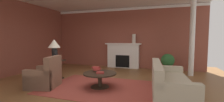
# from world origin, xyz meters

# --- Properties ---
(ground_plane) EXTENTS (9.41, 9.41, 0.00)m
(ground_plane) POSITION_xyz_m (0.00, 0.00, 0.00)
(ground_plane) COLOR brown
(wall_fireplace) EXTENTS (7.84, 0.12, 3.04)m
(wall_fireplace) POSITION_xyz_m (0.00, 3.26, 1.52)
(wall_fireplace) COLOR brown
(wall_fireplace) RESTS_ON ground_plane
(wall_window) EXTENTS (0.12, 6.99, 3.04)m
(wall_window) POSITION_xyz_m (-3.68, 0.30, 1.52)
(wall_window) COLOR brown
(wall_window) RESTS_ON ground_plane
(crown_moulding) EXTENTS (7.84, 0.08, 0.12)m
(crown_moulding) POSITION_xyz_m (0.00, 3.18, 2.96)
(crown_moulding) COLOR white
(area_rug) EXTENTS (3.23, 2.31, 0.01)m
(area_rug) POSITION_xyz_m (0.27, -0.27, 0.01)
(area_rug) COLOR #993D33
(area_rug) RESTS_ON ground_plane
(fireplace) EXTENTS (1.80, 0.35, 1.25)m
(fireplace) POSITION_xyz_m (0.14, 3.05, 0.59)
(fireplace) COLOR white
(fireplace) RESTS_ON ground_plane
(sofa) EXTENTS (1.07, 2.17, 0.85)m
(sofa) POSITION_xyz_m (2.22, -0.36, 0.30)
(sofa) COLOR #BCB299
(sofa) RESTS_ON ground_plane
(armchair_near_window) EXTENTS (0.95, 0.95, 0.95)m
(armchair_near_window) POSITION_xyz_m (-1.30, -0.80, 0.31)
(armchair_near_window) COLOR brown
(armchair_near_window) RESTS_ON ground_plane
(coffee_table) EXTENTS (1.00, 1.00, 0.45)m
(coffee_table) POSITION_xyz_m (0.27, -0.27, 0.34)
(coffee_table) COLOR #2D2319
(coffee_table) RESTS_ON ground_plane
(side_table) EXTENTS (0.56, 0.56, 0.70)m
(side_table) POSITION_xyz_m (-1.64, 0.08, 0.40)
(side_table) COLOR #2D2319
(side_table) RESTS_ON ground_plane
(table_lamp) EXTENTS (0.44, 0.44, 0.75)m
(table_lamp) POSITION_xyz_m (-1.64, 0.08, 1.22)
(table_lamp) COLOR black
(table_lamp) RESTS_ON side_table
(vase_mantel_right) EXTENTS (0.18, 0.18, 0.45)m
(vase_mantel_right) POSITION_xyz_m (0.69, 3.00, 1.48)
(vase_mantel_right) COLOR beige
(vase_mantel_right) RESTS_ON fireplace
(vase_on_side_table) EXTENTS (0.14, 0.14, 0.38)m
(vase_on_side_table) POSITION_xyz_m (-1.49, -0.04, 0.89)
(vase_on_side_table) COLOR black
(vase_on_side_table) RESTS_ON side_table
(book_red_cover) EXTENTS (0.25, 0.20, 0.05)m
(book_red_cover) POSITION_xyz_m (0.33, -0.38, 0.48)
(book_red_cover) COLOR maroon
(book_red_cover) RESTS_ON coffee_table
(book_art_folio) EXTENTS (0.20, 0.17, 0.05)m
(book_art_folio) POSITION_xyz_m (0.15, -0.22, 0.53)
(book_art_folio) COLOR maroon
(book_art_folio) RESTS_ON coffee_table
(book_small_novel) EXTENTS (0.24, 0.17, 0.05)m
(book_small_novel) POSITION_xyz_m (0.09, -0.14, 0.57)
(book_small_novel) COLOR maroon
(book_small_novel) RESTS_ON coffee_table
(potted_plant) EXTENTS (0.56, 0.56, 0.83)m
(potted_plant) POSITION_xyz_m (2.25, 2.45, 0.49)
(potted_plant) COLOR #BCB29E
(potted_plant) RESTS_ON ground_plane
(column_white) EXTENTS (0.20, 0.20, 3.04)m
(column_white) POSITION_xyz_m (3.13, 2.28, 1.52)
(column_white) COLOR white
(column_white) RESTS_ON ground_plane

